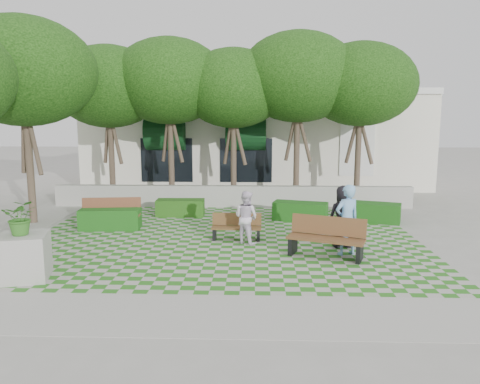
{
  "coord_description": "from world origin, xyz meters",
  "views": [
    {
      "loc": [
        1.01,
        -13.19,
        3.79
      ],
      "look_at": [
        0.5,
        1.5,
        1.4
      ],
      "focal_mm": 35.0,
      "sensor_mm": 36.0,
      "label": 1
    }
  ],
  "objects_px": {
    "planter_front": "(23,247)",
    "person_white": "(246,217)",
    "person_dark": "(343,217)",
    "hedge_midleft": "(180,208)",
    "hedge_midright": "(300,211)",
    "bench_mid": "(237,227)",
    "bench_west": "(111,214)",
    "hedge_west": "(110,219)",
    "bench_east": "(326,238)",
    "person_blue": "(347,220)",
    "hedge_east": "(372,212)"
  },
  "relations": [
    {
      "from": "person_blue",
      "to": "person_white",
      "type": "xyz_separation_m",
      "value": [
        -2.79,
        1.1,
        -0.18
      ]
    },
    {
      "from": "bench_east",
      "to": "hedge_west",
      "type": "bearing_deg",
      "value": 178.22
    },
    {
      "from": "hedge_midright",
      "to": "person_blue",
      "type": "xyz_separation_m",
      "value": [
        0.87,
        -4.25,
        0.64
      ]
    },
    {
      "from": "bench_east",
      "to": "person_blue",
      "type": "height_order",
      "value": "person_blue"
    },
    {
      "from": "hedge_east",
      "to": "person_white",
      "type": "relative_size",
      "value": 1.24
    },
    {
      "from": "bench_mid",
      "to": "hedge_west",
      "type": "relative_size",
      "value": 0.78
    },
    {
      "from": "planter_front",
      "to": "bench_east",
      "type": "bearing_deg",
      "value": 15.34
    },
    {
      "from": "bench_west",
      "to": "hedge_midleft",
      "type": "height_order",
      "value": "bench_west"
    },
    {
      "from": "bench_mid",
      "to": "bench_west",
      "type": "distance_m",
      "value": 4.51
    },
    {
      "from": "person_blue",
      "to": "person_dark",
      "type": "relative_size",
      "value": 1.08
    },
    {
      "from": "person_dark",
      "to": "hedge_west",
      "type": "bearing_deg",
      "value": -24.41
    },
    {
      "from": "hedge_east",
      "to": "planter_front",
      "type": "relative_size",
      "value": 1.04
    },
    {
      "from": "hedge_midright",
      "to": "person_blue",
      "type": "height_order",
      "value": "person_blue"
    },
    {
      "from": "person_dark",
      "to": "hedge_midleft",
      "type": "bearing_deg",
      "value": -47.04
    },
    {
      "from": "person_white",
      "to": "person_dark",
      "type": "bearing_deg",
      "value": -152.31
    },
    {
      "from": "hedge_midright",
      "to": "hedge_midleft",
      "type": "relative_size",
      "value": 1.08
    },
    {
      "from": "hedge_east",
      "to": "person_blue",
      "type": "xyz_separation_m",
      "value": [
        -1.72,
        -4.18,
        0.64
      ]
    },
    {
      "from": "hedge_midright",
      "to": "person_blue",
      "type": "bearing_deg",
      "value": -78.43
    },
    {
      "from": "bench_mid",
      "to": "person_dark",
      "type": "height_order",
      "value": "person_dark"
    },
    {
      "from": "bench_west",
      "to": "planter_front",
      "type": "xyz_separation_m",
      "value": [
        -0.5,
        -5.0,
        0.27
      ]
    },
    {
      "from": "hedge_midleft",
      "to": "hedge_west",
      "type": "xyz_separation_m",
      "value": [
        -2.03,
        -2.19,
        0.03
      ]
    },
    {
      "from": "hedge_east",
      "to": "bench_east",
      "type": "bearing_deg",
      "value": -117.68
    },
    {
      "from": "hedge_midright",
      "to": "hedge_midleft",
      "type": "bearing_deg",
      "value": 171.69
    },
    {
      "from": "bench_mid",
      "to": "planter_front",
      "type": "height_order",
      "value": "planter_front"
    },
    {
      "from": "hedge_midleft",
      "to": "person_white",
      "type": "height_order",
      "value": "person_white"
    },
    {
      "from": "hedge_west",
      "to": "bench_mid",
      "type": "bearing_deg",
      "value": -15.45
    },
    {
      "from": "hedge_midright",
      "to": "person_dark",
      "type": "relative_size",
      "value": 1.07
    },
    {
      "from": "planter_front",
      "to": "person_blue",
      "type": "relative_size",
      "value": 0.97
    },
    {
      "from": "bench_mid",
      "to": "bench_west",
      "type": "xyz_separation_m",
      "value": [
        -4.33,
        1.26,
        0.11
      ]
    },
    {
      "from": "hedge_east",
      "to": "person_white",
      "type": "bearing_deg",
      "value": -145.69
    },
    {
      "from": "bench_east",
      "to": "hedge_west",
      "type": "relative_size",
      "value": 1.09
    },
    {
      "from": "bench_mid",
      "to": "hedge_midright",
      "type": "distance_m",
      "value": 3.52
    },
    {
      "from": "hedge_midright",
      "to": "person_dark",
      "type": "distance_m",
      "value": 3.66
    },
    {
      "from": "planter_front",
      "to": "person_white",
      "type": "bearing_deg",
      "value": 32.88
    },
    {
      "from": "hedge_midright",
      "to": "person_white",
      "type": "relative_size",
      "value": 1.22
    },
    {
      "from": "bench_east",
      "to": "person_dark",
      "type": "xyz_separation_m",
      "value": [
        0.62,
        0.96,
        0.39
      ]
    },
    {
      "from": "hedge_midright",
      "to": "planter_front",
      "type": "distance_m",
      "value": 9.58
    },
    {
      "from": "planter_front",
      "to": "hedge_west",
      "type": "bearing_deg",
      "value": 84.27
    },
    {
      "from": "hedge_midright",
      "to": "hedge_west",
      "type": "distance_m",
      "value": 6.73
    },
    {
      "from": "hedge_east",
      "to": "person_dark",
      "type": "bearing_deg",
      "value": -116.08
    },
    {
      "from": "person_blue",
      "to": "hedge_east",
      "type": "bearing_deg",
      "value": -135.42
    },
    {
      "from": "bench_mid",
      "to": "hedge_midright",
      "type": "relative_size",
      "value": 0.8
    },
    {
      "from": "hedge_west",
      "to": "hedge_east",
      "type": "bearing_deg",
      "value": 9.03
    },
    {
      "from": "bench_mid",
      "to": "hedge_west",
      "type": "bearing_deg",
      "value": 166.03
    },
    {
      "from": "person_dark",
      "to": "person_white",
      "type": "distance_m",
      "value": 2.85
    },
    {
      "from": "bench_mid",
      "to": "hedge_west",
      "type": "distance_m",
      "value": 4.5
    },
    {
      "from": "person_white",
      "to": "hedge_midright",
      "type": "bearing_deg",
      "value": -86.6
    },
    {
      "from": "hedge_east",
      "to": "person_blue",
      "type": "height_order",
      "value": "person_blue"
    },
    {
      "from": "person_white",
      "to": "person_blue",
      "type": "bearing_deg",
      "value": -166.81
    },
    {
      "from": "person_blue",
      "to": "person_dark",
      "type": "height_order",
      "value": "person_blue"
    }
  ]
}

